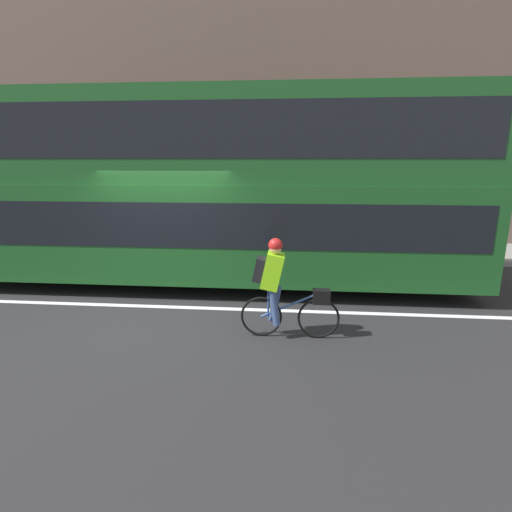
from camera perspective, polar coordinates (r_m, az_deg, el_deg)
The scene contains 7 objects.
ground_plane at distance 7.70m, azimuth -13.28°, elevation -7.26°, with size 80.00×80.00×0.00m, color #232326.
road_center_line at distance 7.76m, azimuth -13.13°, elevation -7.06°, with size 50.00×0.14×0.01m, color silver.
sidewalk_curb at distance 12.17m, azimuth -6.26°, elevation 1.11°, with size 60.00×2.37×0.14m.
building_facade at distance 13.36m, azimuth -5.63°, elevation 22.80°, with size 60.00×0.30×9.66m.
bus at distance 8.62m, azimuth -7.02°, elevation 10.32°, with size 11.14×2.46×4.01m.
cyclist_on_bike at distance 6.08m, azimuth 3.37°, elevation -4.10°, with size 1.53×0.32×1.57m.
street_sign_post at distance 12.56m, azimuth -17.88°, elevation 7.81°, with size 0.36×0.09×2.54m.
Camera 1 is at (2.37, -6.81, 2.71)m, focal length 28.00 mm.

